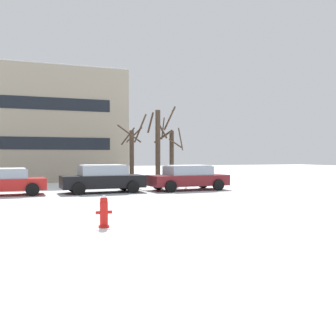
% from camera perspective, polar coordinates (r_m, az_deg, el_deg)
% --- Properties ---
extents(fire_hydrant, '(0.44, 0.30, 0.88)m').
position_cam_1_polar(fire_hydrant, '(10.79, -9.40, -6.29)').
color(fire_hydrant, red).
rests_on(fire_hydrant, ground).
extents(parked_car_red, '(3.96, 2.13, 1.35)m').
position_cam_1_polar(parked_car_red, '(20.78, -22.93, -1.82)').
color(parked_car_red, red).
rests_on(parked_car_red, ground).
extents(parked_car_black, '(4.39, 2.15, 1.49)m').
position_cam_1_polar(parked_car_black, '(20.91, -9.57, -1.52)').
color(parked_car_black, black).
rests_on(parked_car_black, ground).
extents(parked_car_maroon, '(4.54, 2.23, 1.43)m').
position_cam_1_polar(parked_car_maroon, '(22.15, 2.93, -1.38)').
color(parked_car_maroon, maroon).
rests_on(parked_car_maroon, ground).
extents(tree_far_mid, '(1.92, 1.92, 4.62)m').
position_cam_1_polar(tree_far_mid, '(24.88, -5.29, 2.10)').
color(tree_far_mid, '#423326').
rests_on(tree_far_mid, ground).
extents(tree_far_left, '(1.76, 1.76, 4.60)m').
position_cam_1_polar(tree_far_left, '(26.06, 0.47, 2.07)').
color(tree_far_left, '#423326').
rests_on(tree_far_left, ground).
extents(tree_far_right, '(1.79, 1.82, 5.08)m').
position_cam_1_polar(tree_far_right, '(25.04, -1.42, 3.38)').
color(tree_far_right, '#423326').
rests_on(tree_far_right, ground).
extents(building_far_left, '(14.92, 8.30, 8.65)m').
position_cam_1_polar(building_far_left, '(33.37, -20.16, 5.76)').
color(building_far_left, '#9E937F').
rests_on(building_far_left, ground).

